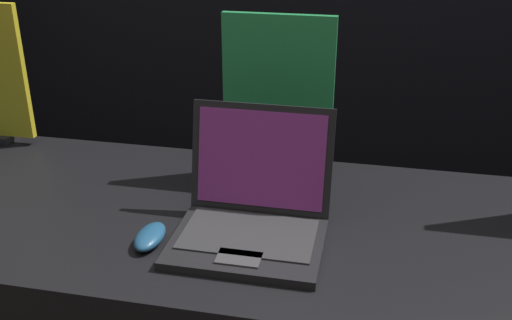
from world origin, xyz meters
The scene contains 3 objects.
laptop_middle centered at (0.00, 0.29, 1.05)m, with size 0.33×0.31×0.27m.
mouse_middle centered at (-0.21, 0.20, 1.01)m, with size 0.06×0.12×0.03m.
promo_stand_middle centered at (0.00, 0.59, 1.20)m, with size 0.28×0.07×0.43m.
Camera 1 is at (0.25, -0.84, 1.70)m, focal length 42.00 mm.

